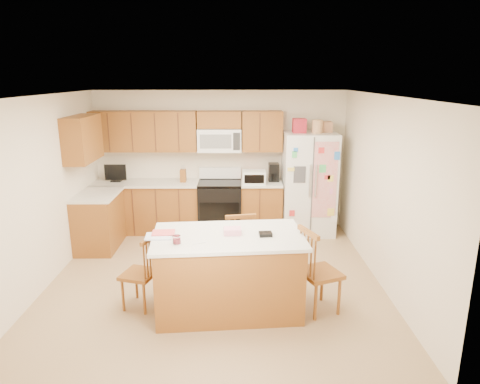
{
  "coord_description": "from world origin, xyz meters",
  "views": [
    {
      "loc": [
        0.31,
        -5.44,
        2.73
      ],
      "look_at": [
        0.35,
        0.35,
        1.16
      ],
      "focal_mm": 32.0,
      "sensor_mm": 36.0,
      "label": 1
    }
  ],
  "objects_px": {
    "island": "(228,272)",
    "windsor_chair_left": "(141,274)",
    "stove": "(220,206)",
    "windsor_chair_back": "(239,248)",
    "windsor_chair_right": "(318,273)",
    "refrigerator": "(309,182)"
  },
  "relations": [
    {
      "from": "island",
      "to": "windsor_chair_left",
      "type": "xyz_separation_m",
      "value": [
        -1.06,
        0.06,
        -0.05
      ]
    },
    {
      "from": "stove",
      "to": "windsor_chair_back",
      "type": "xyz_separation_m",
      "value": [
        0.33,
        -1.94,
        -0.01
      ]
    },
    {
      "from": "stove",
      "to": "island",
      "type": "xyz_separation_m",
      "value": [
        0.2,
        -2.72,
        0.01
      ]
    },
    {
      "from": "stove",
      "to": "windsor_chair_right",
      "type": "distance_m",
      "value": 3.04
    },
    {
      "from": "stove",
      "to": "windsor_chair_back",
      "type": "bearing_deg",
      "value": -80.42
    },
    {
      "from": "windsor_chair_left",
      "to": "windsor_chair_right",
      "type": "bearing_deg",
      "value": -2.95
    },
    {
      "from": "stove",
      "to": "island",
      "type": "height_order",
      "value": "stove"
    },
    {
      "from": "windsor_chair_back",
      "to": "refrigerator",
      "type": "bearing_deg",
      "value": 56.46
    },
    {
      "from": "windsor_chair_left",
      "to": "windsor_chair_back",
      "type": "distance_m",
      "value": 1.38
    },
    {
      "from": "refrigerator",
      "to": "windsor_chair_back",
      "type": "height_order",
      "value": "refrigerator"
    },
    {
      "from": "windsor_chair_right",
      "to": "stove",
      "type": "bearing_deg",
      "value": 114.48
    },
    {
      "from": "refrigerator",
      "to": "windsor_chair_back",
      "type": "bearing_deg",
      "value": -123.54
    },
    {
      "from": "refrigerator",
      "to": "stove",
      "type": "bearing_deg",
      "value": 177.7
    },
    {
      "from": "refrigerator",
      "to": "island",
      "type": "relative_size",
      "value": 1.09
    },
    {
      "from": "windsor_chair_back",
      "to": "island",
      "type": "bearing_deg",
      "value": -99.09
    },
    {
      "from": "stove",
      "to": "refrigerator",
      "type": "height_order",
      "value": "refrigerator"
    },
    {
      "from": "stove",
      "to": "windsor_chair_right",
      "type": "xyz_separation_m",
      "value": [
        1.26,
        -2.77,
        0.02
      ]
    },
    {
      "from": "windsor_chair_left",
      "to": "refrigerator",
      "type": "bearing_deg",
      "value": 46.93
    },
    {
      "from": "refrigerator",
      "to": "windsor_chair_back",
      "type": "distance_m",
      "value": 2.3
    },
    {
      "from": "island",
      "to": "windsor_chair_back",
      "type": "distance_m",
      "value": 0.79
    },
    {
      "from": "refrigerator",
      "to": "windsor_chair_right",
      "type": "bearing_deg",
      "value": -96.55
    },
    {
      "from": "stove",
      "to": "windsor_chair_left",
      "type": "relative_size",
      "value": 1.23
    }
  ]
}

